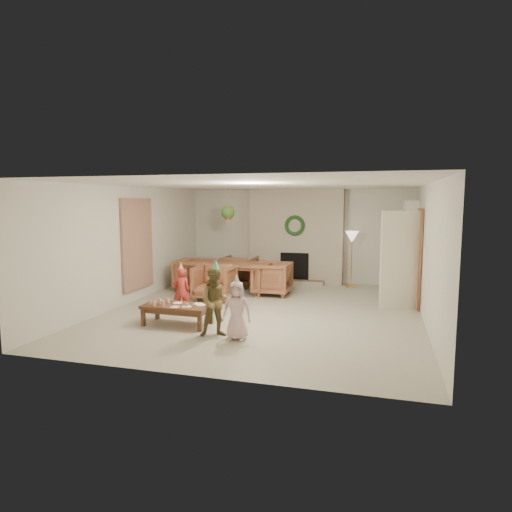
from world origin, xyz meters
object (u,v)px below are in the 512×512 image
(child_red, at_px, (181,291))
(child_plaid, at_px, (216,302))
(dining_chair_far, at_px, (239,271))
(child_pink, at_px, (237,311))
(dining_table, at_px, (228,278))
(coffee_table_top, at_px, (177,306))
(dining_chair_near, at_px, (215,282))
(dining_chair_left, at_px, (195,274))
(dining_chair_right, at_px, (272,278))

(child_red, height_order, child_plaid, child_plaid)
(dining_chair_far, height_order, child_pink, child_pink)
(dining_table, distance_m, coffee_table_top, 2.99)
(dining_chair_near, relative_size, dining_chair_far, 1.00)
(dining_chair_left, relative_size, child_plaid, 0.75)
(dining_chair_left, distance_m, child_red, 2.35)
(dining_chair_far, bearing_deg, coffee_table_top, 91.88)
(dining_chair_far, distance_m, child_pink, 4.59)
(dining_chair_near, distance_m, coffee_table_top, 2.11)
(child_red, bearing_deg, dining_chair_near, -124.50)
(dining_chair_far, bearing_deg, dining_chair_right, 141.34)
(child_red, distance_m, child_pink, 2.00)
(dining_chair_right, height_order, child_pink, child_pink)
(dining_chair_near, xyz_separation_m, child_red, (-0.16, -1.36, 0.06))
(dining_table, bearing_deg, child_pink, -68.00)
(child_plaid, bearing_deg, child_pink, -37.64)
(dining_table, bearing_deg, dining_chair_left, -180.00)
(dining_chair_right, distance_m, child_red, 2.56)
(child_plaid, height_order, child_pink, child_plaid)
(dining_chair_left, xyz_separation_m, dining_chair_right, (1.97, -0.02, 0.00))
(dining_chair_near, height_order, child_red, child_red)
(dining_chair_far, xyz_separation_m, coffee_table_top, (0.10, -3.87, -0.05))
(dining_chair_left, height_order, dining_chair_right, same)
(dining_chair_left, distance_m, child_pink, 4.17)
(child_plaid, relative_size, child_pink, 1.20)
(coffee_table_top, distance_m, child_pink, 1.38)
(dining_chair_near, bearing_deg, child_plaid, -67.83)
(dining_chair_left, distance_m, dining_chair_right, 1.97)
(coffee_table_top, bearing_deg, dining_chair_left, 109.48)
(dining_table, bearing_deg, child_red, -93.91)
(dining_chair_far, bearing_deg, child_plaid, 103.53)
(dining_chair_near, distance_m, dining_chair_far, 1.75)
(child_red, bearing_deg, coffee_table_top, 82.36)
(dining_chair_near, relative_size, dining_chair_left, 1.00)
(dining_chair_right, relative_size, coffee_table_top, 0.71)
(child_pink, bearing_deg, child_plaid, 160.05)
(child_pink, bearing_deg, dining_chair_right, 87.18)
(dining_table, relative_size, dining_chair_far, 2.34)
(dining_chair_near, height_order, dining_chair_far, same)
(child_pink, bearing_deg, child_red, 133.43)
(coffee_table_top, bearing_deg, child_plaid, -23.94)
(dining_chair_far, relative_size, child_pink, 0.91)
(child_plaid, bearing_deg, coffee_table_top, 129.52)
(dining_chair_left, bearing_deg, child_pink, -146.75)
(dining_chair_right, height_order, child_red, child_red)
(dining_chair_far, relative_size, dining_chair_right, 1.00)
(coffee_table_top, relative_size, child_red, 1.33)
(dining_chair_near, height_order, child_plaid, child_plaid)
(dining_chair_right, bearing_deg, dining_table, -90.00)
(dining_chair_near, bearing_deg, dining_table, 90.00)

